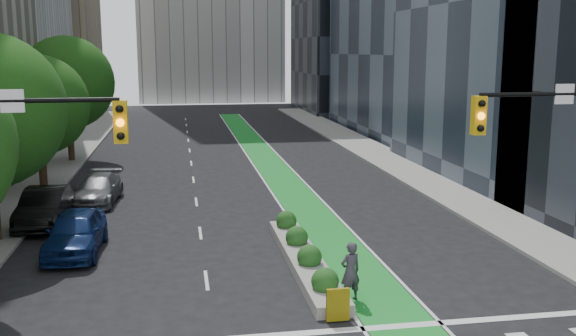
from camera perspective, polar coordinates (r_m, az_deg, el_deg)
name	(u,v)px	position (r m, az deg, el deg)	size (l,w,h in m)	color
sidewalk_left	(40,181)	(42.28, -21.15, -1.04)	(3.60, 90.00, 0.15)	gray
sidewalk_right	(406,169)	(44.08, 10.47, -0.06)	(3.60, 90.00, 0.15)	gray
bike_lane_paint	(267,161)	(46.77, -1.85, 0.63)	(2.20, 70.00, 0.01)	#18892A
building_tan_far	(31,7)	(83.49, -21.85, 13.17)	(14.00, 16.00, 26.00)	tan
building_dark_end	(355,3)	(87.04, 6.01, 14.37)	(14.00, 18.00, 28.00)	black
tree_midfar	(38,105)	(38.55, -21.31, 5.22)	(5.60, 5.60, 7.76)	black
tree_far	(67,83)	(48.32, -19.04, 7.17)	(6.60, 6.60, 9.00)	black
median_planter	(304,255)	(24.35, 1.42, -7.78)	(1.20, 10.26, 1.10)	gray
cyclist	(350,272)	(20.94, 5.57, -9.15)	(0.72, 0.47, 1.96)	#39343E
parked_car_left_near	(76,232)	(26.95, -18.36, -5.43)	(2.03, 5.05, 1.72)	navy
parked_car_left_mid	(45,207)	(31.64, -20.80, -3.27)	(1.81, 5.20, 1.71)	black
parked_car_left_far	(98,189)	(35.36, -16.54, -1.82)	(2.06, 5.07, 1.47)	#535657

